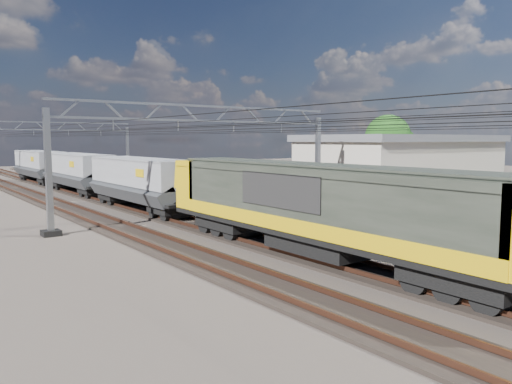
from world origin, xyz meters
TOP-DOWN VIEW (x-y plane):
  - ground at (0.00, 0.00)m, footprint 160.00×160.00m
  - track_outer_west at (-6.00, 0.00)m, footprint 2.60×140.00m
  - track_loco at (-2.00, 0.00)m, footprint 2.60×140.00m
  - track_inner_east at (2.00, 0.00)m, footprint 2.60×140.00m
  - track_outer_east at (6.00, 0.00)m, footprint 2.60×140.00m
  - catenary_gantry_mid at (0.00, 4.00)m, footprint 19.90×0.90m
  - catenary_gantry_far at (0.00, 40.00)m, footprint 19.90×0.90m
  - overhead_wires at (0.00, 8.00)m, footprint 12.03×140.00m
  - locomotive at (-2.00, -8.13)m, footprint 2.76×21.10m
  - hopper_wagon_lead at (-2.00, 9.56)m, footprint 3.38×13.00m
  - hopper_wagon_mid at (-2.00, 23.76)m, footprint 3.38×13.00m
  - hopper_wagon_third at (-2.00, 37.96)m, footprint 3.38×13.00m
  - industrial_shed at (22.00, 6.00)m, footprint 18.60×10.60m
  - tree_far at (30.32, 13.79)m, footprint 5.67×5.27m

SIDE VIEW (x-z plane):
  - ground at x=0.00m, z-range 0.00..0.00m
  - track_outer_west at x=-6.00m, z-range -0.08..0.22m
  - track_loco at x=-2.00m, z-range -0.08..0.22m
  - track_inner_east at x=2.00m, z-range -0.08..0.22m
  - track_outer_east at x=6.00m, z-range -0.08..0.22m
  - hopper_wagon_lead at x=-2.00m, z-range 0.60..3.86m
  - hopper_wagon_mid at x=-2.00m, z-range 0.60..3.86m
  - hopper_wagon_third at x=-2.00m, z-range 0.60..3.86m
  - locomotive at x=-2.00m, z-range 0.52..4.14m
  - industrial_shed at x=22.00m, z-range 0.03..5.43m
  - catenary_gantry_mid at x=0.00m, z-range 0.35..7.46m
  - catenary_gantry_far at x=0.00m, z-range 0.35..7.46m
  - tree_far at x=30.32m, z-range 1.08..8.90m
  - overhead_wires at x=0.00m, z-range 5.48..6.02m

